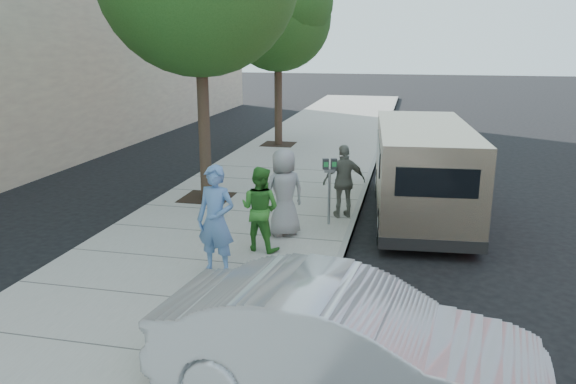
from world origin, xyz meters
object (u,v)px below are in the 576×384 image
object	(u,v)px
sedan	(345,345)
person_striped_polo	(344,181)
van	(422,169)
person_gray_shirt	(284,192)
person_green_shirt	(260,209)
parking_meter	(329,177)
tree_far	(279,12)
person_officer	(216,220)

from	to	relation	value
sedan	person_striped_polo	size ratio (longest dim) A/B	2.67
person_striped_polo	van	bearing A→B (deg)	-177.49
person_gray_shirt	person_striped_polo	distance (m)	1.76
person_gray_shirt	sedan	bearing A→B (deg)	71.44
person_green_shirt	person_striped_polo	distance (m)	2.65
person_green_shirt	person_striped_polo	bearing A→B (deg)	-104.50
van	person_striped_polo	world-z (taller)	van
parking_meter	sedan	distance (m)	5.87
tree_far	person_green_shirt	distance (m)	11.65
person_green_shirt	sedan	bearing A→B (deg)	131.14
person_gray_shirt	person_striped_polo	size ratio (longest dim) A/B	1.09
parking_meter	person_green_shirt	bearing A→B (deg)	-137.96
tree_far	person_green_shirt	xyz separation A→B (m)	(2.19, -10.74, -3.95)
parking_meter	van	world-z (taller)	van
parking_meter	person_striped_polo	distance (m)	0.67
parking_meter	person_gray_shirt	bearing A→B (deg)	-149.92
person_officer	person_gray_shirt	bearing A→B (deg)	82.29
person_gray_shirt	person_striped_polo	xyz separation A→B (m)	(1.02, 1.44, -0.07)
person_officer	person_green_shirt	bearing A→B (deg)	81.02
parking_meter	person_green_shirt	distance (m)	2.03
parking_meter	person_striped_polo	size ratio (longest dim) A/B	0.88
parking_meter	van	size ratio (longest dim) A/B	0.24
parking_meter	van	distance (m)	2.34
van	person_gray_shirt	size ratio (longest dim) A/B	3.35
sedan	person_officer	bearing A→B (deg)	48.46
tree_far	sedan	xyz separation A→B (m)	(4.26, -14.76, -4.18)
person_striped_polo	person_green_shirt	bearing A→B (deg)	38.34
person_officer	person_gray_shirt	xyz separation A→B (m)	(0.66, 2.11, -0.05)
person_green_shirt	person_officer	bearing A→B (deg)	85.47
tree_far	person_green_shirt	world-z (taller)	tree_far
person_green_shirt	person_striped_polo	xyz separation A→B (m)	(1.26, 2.33, 0.02)
sedan	person_gray_shirt	bearing A→B (deg)	27.28
parking_meter	person_striped_polo	bearing A→B (deg)	50.42
parking_meter	person_striped_polo	xyz separation A→B (m)	(0.24, 0.59, -0.22)
person_striped_polo	parking_meter	bearing A→B (deg)	44.71
person_green_shirt	person_gray_shirt	world-z (taller)	person_gray_shirt
tree_far	parking_meter	xyz separation A→B (m)	(3.21, -9.01, -3.71)
sedan	tree_far	bearing A→B (deg)	23.02
person_officer	person_striped_polo	distance (m)	3.93
van	sedan	size ratio (longest dim) A/B	1.36
tree_far	person_gray_shirt	distance (m)	10.86
van	person_green_shirt	xyz separation A→B (m)	(-2.90, -3.12, -0.19)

